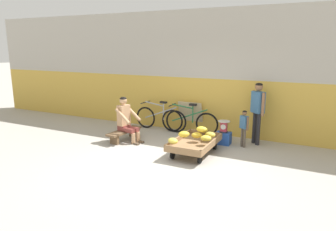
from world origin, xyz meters
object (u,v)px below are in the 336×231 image
object	(u,v)px
low_bench	(124,133)
sign_board	(191,117)
customer_adult	(258,107)
customer_child	(244,125)
plastic_crate	(223,138)
bicycle_far_left	(189,121)
weighing_scale	(224,126)
bicycle_near_left	(160,118)
banana_cart	(195,144)
vendor_seated	(126,119)

from	to	relation	value
low_bench	sign_board	world-z (taller)	sign_board
customer_adult	customer_child	xyz separation A→B (m)	(-0.22, -0.38, -0.39)
plastic_crate	bicycle_far_left	bearing A→B (deg)	156.57
weighing_scale	sign_board	distance (m)	1.39
bicycle_far_left	customer_child	world-z (taller)	customer_child
bicycle_near_left	bicycle_far_left	size ratio (longest dim) A/B	1.00
banana_cart	plastic_crate	distance (m)	1.07
customer_child	sign_board	bearing A→B (deg)	155.96
low_bench	customer_adult	xyz separation A→B (m)	(3.11, 1.21, 0.75)
low_bench	customer_adult	size ratio (longest dim) A/B	0.73
low_bench	vendor_seated	distance (m)	0.38
banana_cart	bicycle_near_left	xyz separation A→B (m)	(-1.65, 1.46, 0.11)
bicycle_far_left	sign_board	xyz separation A→B (m)	(-0.05, 0.24, 0.08)
vendor_seated	bicycle_near_left	size ratio (longest dim) A/B	0.69
customer_child	customer_adult	bearing A→B (deg)	59.43
sign_board	vendor_seated	bearing A→B (deg)	-125.27
banana_cart	weighing_scale	distance (m)	1.09
vendor_seated	weighing_scale	size ratio (longest dim) A/B	3.80
vendor_seated	customer_child	xyz separation A→B (m)	(2.80, 0.84, -0.01)
banana_cart	plastic_crate	xyz separation A→B (m)	(0.37, 1.00, -0.09)
low_bench	customer_child	xyz separation A→B (m)	(2.89, 0.83, 0.36)
bicycle_far_left	sign_board	bearing A→B (deg)	100.84
banana_cart	customer_child	distance (m)	1.35
weighing_scale	customer_adult	bearing A→B (deg)	26.81
banana_cart	sign_board	xyz separation A→B (m)	(-0.81, 1.73, 0.19)
plastic_crate	sign_board	xyz separation A→B (m)	(-1.18, 0.73, 0.28)
sign_board	customer_adult	xyz separation A→B (m)	(1.90, -0.37, 0.52)
weighing_scale	bicycle_near_left	bearing A→B (deg)	167.20
customer_adult	customer_child	bearing A→B (deg)	-120.57
low_bench	vendor_seated	xyz separation A→B (m)	(0.09, -0.02, 0.37)
weighing_scale	sign_board	bearing A→B (deg)	148.20
bicycle_near_left	sign_board	distance (m)	0.89
vendor_seated	customer_adult	world-z (taller)	customer_adult
bicycle_far_left	sign_board	distance (m)	0.26
customer_adult	customer_child	size ratio (longest dim) A/B	1.69
banana_cart	bicycle_near_left	size ratio (longest dim) A/B	0.87
banana_cart	plastic_crate	bearing A→B (deg)	69.77
sign_board	bicycle_far_left	bearing A→B (deg)	-79.16
banana_cart	bicycle_far_left	size ratio (longest dim) A/B	0.87
vendor_seated	customer_adult	bearing A→B (deg)	22.00
bicycle_near_left	banana_cart	bearing A→B (deg)	-41.44
weighing_scale	bicycle_far_left	bearing A→B (deg)	156.52
vendor_seated	plastic_crate	xyz separation A→B (m)	(2.30, 0.86, -0.42)
low_bench	bicycle_near_left	world-z (taller)	bicycle_near_left
plastic_crate	customer_child	size ratio (longest dim) A/B	0.40
bicycle_near_left	customer_child	distance (m)	2.57
customer_adult	customer_child	distance (m)	0.59
vendor_seated	customer_child	world-z (taller)	vendor_seated
banana_cart	customer_adult	distance (m)	1.88
sign_board	customer_child	bearing A→B (deg)	-24.04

